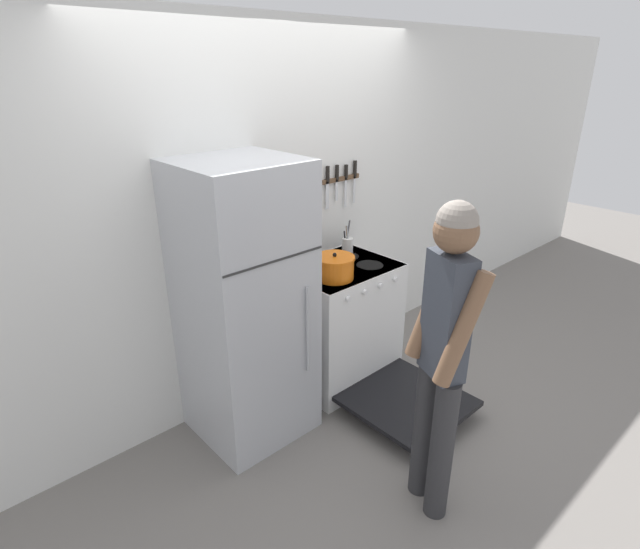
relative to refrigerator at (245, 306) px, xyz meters
name	(u,v)px	position (x,y,z in m)	size (l,w,h in m)	color
ground_plane	(285,372)	(0.54, 0.33, -0.89)	(14.00, 14.00, 0.00)	slate
wall_back	(277,216)	(0.54, 0.36, 0.38)	(10.00, 0.06, 2.55)	silver
refrigerator	(245,306)	(0.00, 0.00, 0.00)	(0.68, 0.68, 1.78)	#B7BABF
stove_range	(343,325)	(0.84, -0.02, -0.44)	(0.79, 1.35, 0.92)	white
dutch_oven_pot	(334,267)	(0.66, -0.10, 0.11)	(0.31, 0.27, 0.18)	orange
tea_kettle	(312,260)	(0.67, 0.14, 0.09)	(0.19, 0.15, 0.20)	silver
utensil_jar	(347,246)	(1.04, 0.15, 0.10)	(0.08, 0.08, 0.28)	silver
person	(443,349)	(0.35, -1.19, 0.09)	(0.36, 0.41, 1.72)	#2D2D30
wall_knife_strip	(341,178)	(1.11, 0.31, 0.57)	(0.38, 0.03, 0.35)	brown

